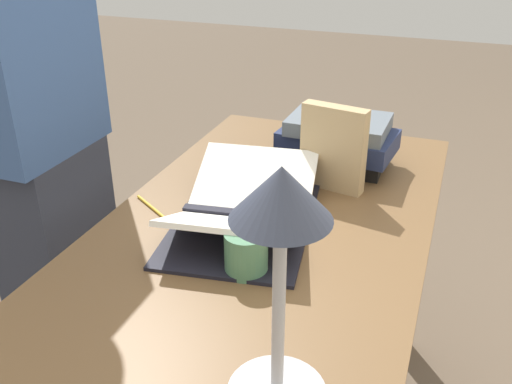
# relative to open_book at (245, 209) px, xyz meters

# --- Properties ---
(reading_desk) EXTENTS (1.36, 0.71, 0.78)m
(reading_desk) POSITION_rel_open_book_xyz_m (0.02, 0.05, -0.14)
(reading_desk) COLOR brown
(reading_desk) RESTS_ON ground_plane
(open_book) EXTENTS (0.52, 0.36, 0.10)m
(open_book) POSITION_rel_open_book_xyz_m (0.00, 0.00, 0.00)
(open_book) COLOR black
(open_book) RESTS_ON reading_desk
(book_stack_tall) EXTENTS (0.21, 0.32, 0.14)m
(book_stack_tall) POSITION_rel_open_book_xyz_m (-0.37, 0.12, 0.04)
(book_stack_tall) COLOR black
(book_stack_tall) RESTS_ON reading_desk
(book_standing_upright) EXTENTS (0.07, 0.17, 0.21)m
(book_standing_upright) POSITION_rel_open_book_xyz_m (-0.23, 0.14, 0.08)
(book_standing_upright) COLOR tan
(book_standing_upright) RESTS_ON reading_desk
(reading_lamp) EXTENTS (0.14, 0.14, 0.37)m
(reading_lamp) POSITION_rel_open_book_xyz_m (0.47, 0.23, 0.23)
(reading_lamp) COLOR #ADADB2
(reading_lamp) RESTS_ON reading_desk
(coffee_mug) EXTENTS (0.11, 0.08, 0.09)m
(coffee_mug) POSITION_rel_open_book_xyz_m (0.19, 0.08, 0.01)
(coffee_mug) COLOR #4C7F5B
(coffee_mug) RESTS_ON reading_desk
(pencil) EXTENTS (0.09, 0.13, 0.01)m
(pencil) POSITION_rel_open_book_xyz_m (0.03, -0.22, -0.02)
(pencil) COLOR gold
(pencil) RESTS_ON reading_desk
(person_reader) EXTENTS (0.36, 0.22, 1.75)m
(person_reader) POSITION_rel_open_book_xyz_m (-0.06, -0.60, 0.06)
(person_reader) COLOR #2D3342
(person_reader) RESTS_ON ground_plane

